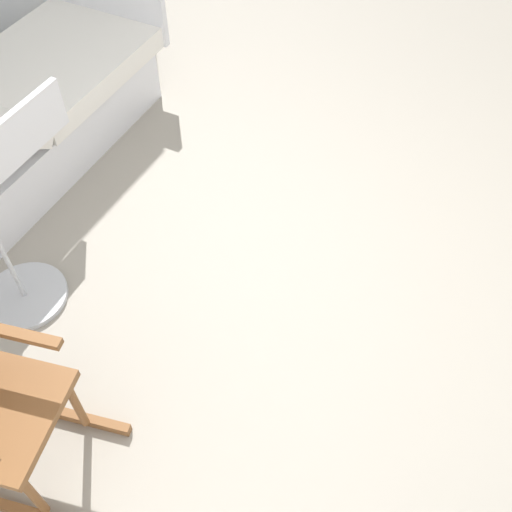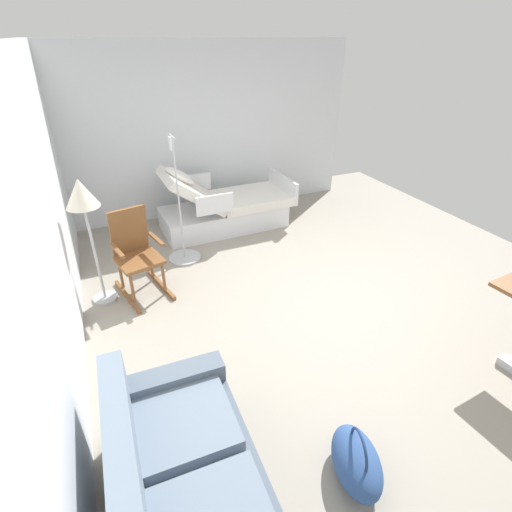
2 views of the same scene
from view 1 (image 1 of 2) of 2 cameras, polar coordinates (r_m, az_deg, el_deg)
ground_plane at (r=3.33m, az=8.50°, el=-1.21°), size 7.37×7.37×0.00m
hospital_bed at (r=4.01m, az=-22.34°, el=12.07°), size 1.06×2.08×1.14m
iv_pole at (r=3.22m, az=-22.39°, el=-1.07°), size 0.44×0.44×1.69m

